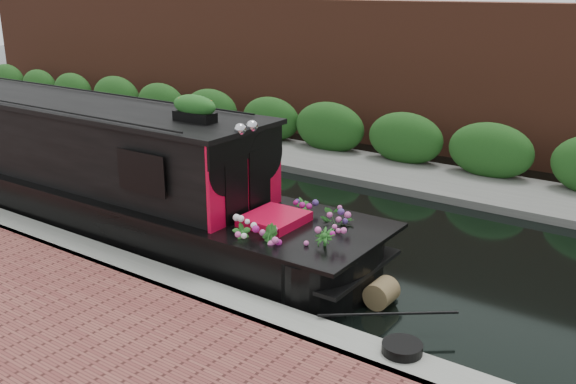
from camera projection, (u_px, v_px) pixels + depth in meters
The scene contains 8 objects.
ground at pixel (288, 226), 12.30m from camera, with size 80.00×80.00×0.00m, color black.
near_bank_coping at pixel (162, 290), 9.74m from camera, with size 40.00×0.60×0.50m, color gray.
far_bank_path at pixel (388, 176), 15.55m from camera, with size 40.00×2.40×0.34m, color slate.
far_hedge at pixel (405, 167), 16.25m from camera, with size 40.00×1.10×2.80m, color #20501A.
far_brick_wall at pixel (438, 151), 17.87m from camera, with size 40.00×1.00×8.00m, color brown.
narrowboat at pixel (79, 172), 12.73m from camera, with size 12.57×2.36×2.95m.
rope_fender at pixel (382, 293), 9.20m from camera, with size 0.39×0.39×0.42m, color brown.
coiled_mooring_rope at pixel (402, 348), 7.60m from camera, with size 0.49×0.49×0.12m, color black.
Camera 1 is at (6.67, -9.36, 4.42)m, focal length 40.00 mm.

